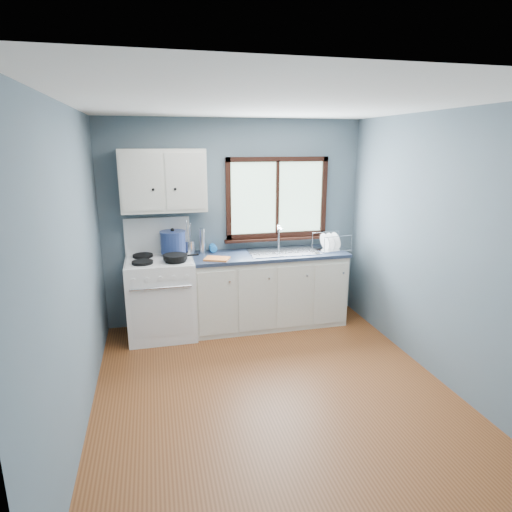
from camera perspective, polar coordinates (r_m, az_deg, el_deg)
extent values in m
cube|color=brown|center=(4.14, 2.38, -17.59)|extent=(3.20, 3.60, 0.02)
cube|color=white|center=(3.51, 2.83, 19.77)|extent=(3.20, 3.60, 0.02)
cube|color=slate|center=(5.34, -2.83, 4.45)|extent=(3.20, 0.02, 2.50)
cube|color=slate|center=(2.06, 17.09, -13.35)|extent=(3.20, 0.02, 2.50)
cube|color=slate|center=(3.54, -23.31, -2.05)|extent=(0.02, 3.60, 2.50)
cube|color=slate|center=(4.35, 23.44, 0.86)|extent=(0.02, 3.60, 2.50)
cube|color=white|center=(5.13, -12.51, -5.50)|extent=(0.76, 0.65, 0.92)
cube|color=white|center=(5.23, -13.01, 2.64)|extent=(0.76, 0.05, 0.44)
cube|color=silver|center=(4.99, -12.80, -0.48)|extent=(0.72, 0.59, 0.01)
cylinder|color=black|center=(4.84, -14.91, -0.83)|extent=(0.23, 0.23, 0.03)
cylinder|color=black|center=(4.84, -10.65, -0.57)|extent=(0.23, 0.23, 0.03)
cylinder|color=black|center=(5.13, -14.86, 0.04)|extent=(0.23, 0.23, 0.03)
cylinder|color=black|center=(5.13, -10.84, 0.28)|extent=(0.23, 0.23, 0.03)
cylinder|color=silver|center=(4.72, -12.56, -4.18)|extent=(0.66, 0.02, 0.02)
cube|color=silver|center=(4.84, -12.37, -7.46)|extent=(0.66, 0.01, 0.55)
cube|color=silver|center=(5.33, 1.70, -4.60)|extent=(1.85, 0.60, 0.88)
cube|color=black|center=(5.49, 1.61, -8.47)|extent=(1.85, 0.54, 0.08)
cube|color=#1C2639|center=(5.19, 1.74, 0.20)|extent=(1.89, 0.64, 0.04)
cube|color=silver|center=(5.24, 3.64, 0.56)|extent=(0.84, 0.46, 0.01)
cube|color=silver|center=(5.20, 1.52, -0.35)|extent=(0.36, 0.40, 0.14)
cube|color=silver|center=(5.32, 5.69, -0.08)|extent=(0.36, 0.40, 0.14)
cylinder|color=silver|center=(5.39, 3.04, 2.48)|extent=(0.02, 0.02, 0.28)
cylinder|color=silver|center=(5.30, 3.27, 3.69)|extent=(0.02, 0.16, 0.02)
sphere|color=silver|center=(5.36, 3.06, 3.94)|extent=(0.04, 0.04, 0.04)
cube|color=#9EC6A8|center=(5.40, 2.81, 7.78)|extent=(1.22, 0.01, 0.92)
cube|color=black|center=(5.35, 2.93, 12.76)|extent=(1.30, 0.05, 0.06)
cube|color=black|center=(5.46, 2.80, 2.85)|extent=(1.30, 0.05, 0.06)
cube|color=black|center=(5.24, -3.71, 7.56)|extent=(0.06, 0.05, 1.00)
cube|color=black|center=(5.59, 9.03, 7.85)|extent=(0.06, 0.05, 1.00)
cube|color=black|center=(5.39, 2.86, 7.75)|extent=(0.03, 0.05, 0.92)
cube|color=black|center=(5.44, 2.88, 2.28)|extent=(1.36, 0.10, 0.03)
cube|color=silver|center=(5.00, -12.25, 9.80)|extent=(0.95, 0.32, 0.70)
cube|color=silver|center=(4.84, -15.04, 9.48)|extent=(0.44, 0.01, 0.62)
cube|color=silver|center=(4.85, -9.35, 9.79)|extent=(0.44, 0.01, 0.62)
sphere|color=black|center=(4.83, -13.54, 8.61)|extent=(0.03, 0.03, 0.03)
sphere|color=black|center=(4.84, -10.73, 8.76)|extent=(0.03, 0.03, 0.03)
cylinder|color=black|center=(4.83, -10.71, -0.11)|extent=(0.31, 0.31, 0.05)
cube|color=black|center=(4.87, -8.53, 0.12)|extent=(0.15, 0.05, 0.02)
cylinder|color=navy|center=(5.09, -11.00, 1.76)|extent=(0.34, 0.34, 0.25)
cylinder|color=navy|center=(5.06, -11.07, 3.18)|extent=(0.35, 0.35, 0.02)
sphere|color=black|center=(5.06, -11.08, 3.43)|extent=(0.05, 0.05, 0.04)
cylinder|color=silver|center=(5.18, -8.85, 1.15)|extent=(0.15, 0.15, 0.16)
cylinder|color=silver|center=(5.16, -8.72, 3.01)|extent=(0.01, 0.01, 0.24)
cylinder|color=silver|center=(5.15, -9.21, 3.21)|extent=(0.01, 0.01, 0.28)
cylinder|color=silver|center=(5.13, -8.86, 2.80)|extent=(0.01, 0.01, 0.22)
cylinder|color=silver|center=(5.17, -7.19, 2.00)|extent=(0.09, 0.09, 0.31)
imported|color=blue|center=(5.17, -5.68, 1.70)|extent=(0.10, 0.10, 0.25)
cube|color=orange|center=(4.90, -5.23, -0.37)|extent=(0.33, 0.29, 0.02)
cube|color=silver|center=(5.45, 10.01, 0.96)|extent=(0.45, 0.37, 0.01)
cylinder|color=silver|center=(5.20, 9.10, 1.38)|extent=(0.01, 0.01, 0.19)
cylinder|color=silver|center=(5.41, 12.62, 1.73)|extent=(0.01, 0.01, 0.19)
cylinder|color=silver|center=(5.45, 7.51, 2.04)|extent=(0.01, 0.01, 0.19)
cylinder|color=silver|center=(5.65, 10.93, 2.35)|extent=(0.01, 0.01, 0.19)
cylinder|color=silver|center=(5.29, 10.94, 2.58)|extent=(0.39, 0.07, 0.01)
cylinder|color=silver|center=(5.53, 9.29, 3.18)|extent=(0.39, 0.07, 0.01)
cylinder|color=white|center=(5.37, 9.18, 1.90)|extent=(0.09, 0.22, 0.21)
cylinder|color=white|center=(5.41, 9.88, 1.97)|extent=(0.09, 0.22, 0.21)
cylinder|color=white|center=(5.45, 10.58, 2.03)|extent=(0.09, 0.22, 0.21)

